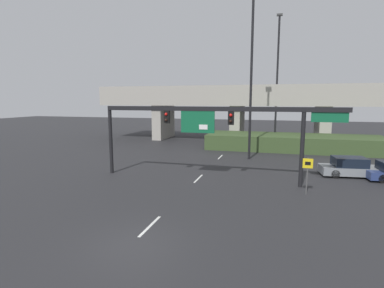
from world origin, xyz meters
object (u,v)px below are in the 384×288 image
(highway_light_pole_far, at_px, (252,64))
(highway_light_pole_near, at_px, (277,79))
(speed_limit_sign, at_px, (307,171))
(signal_gantry, at_px, (212,120))
(parked_sedan_near_right, at_px, (351,167))

(highway_light_pole_far, bearing_deg, highway_light_pole_near, 76.59)
(speed_limit_sign, distance_m, highway_light_pole_near, 21.69)
(speed_limit_sign, height_order, highway_light_pole_far, highway_light_pole_far)
(signal_gantry, xyz_separation_m, highway_light_pole_far, (1.91, 8.92, 4.87))
(speed_limit_sign, relative_size, highway_light_pole_far, 0.13)
(highway_light_pole_near, xyz_separation_m, highway_light_pole_far, (-2.35, -9.85, 0.79))
(signal_gantry, distance_m, parked_sedan_near_right, 11.53)
(speed_limit_sign, distance_m, parked_sedan_near_right, 6.92)
(highway_light_pole_near, bearing_deg, speed_limit_sign, -83.97)
(signal_gantry, height_order, parked_sedan_near_right, signal_gantry)
(highway_light_pole_near, distance_m, highway_light_pole_far, 10.16)
(highway_light_pole_near, xyz_separation_m, parked_sedan_near_right, (5.84, -14.63, -7.81))
(highway_light_pole_near, bearing_deg, highway_light_pole_far, -103.41)
(signal_gantry, relative_size, speed_limit_sign, 7.44)
(signal_gantry, relative_size, parked_sedan_near_right, 3.68)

